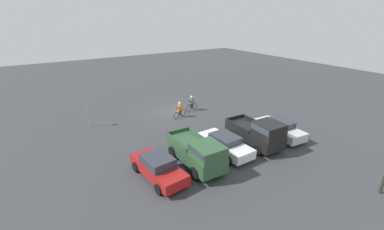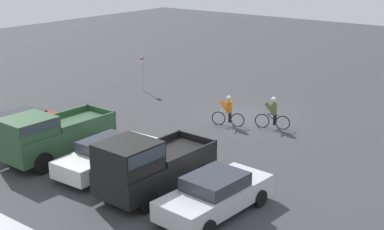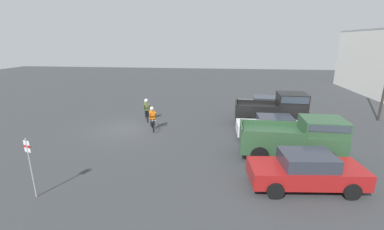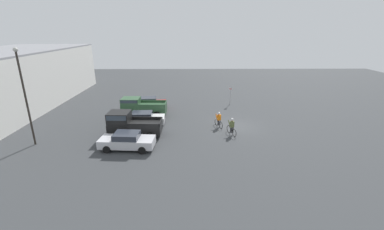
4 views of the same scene
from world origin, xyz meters
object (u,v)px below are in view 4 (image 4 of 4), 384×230
(sedan_1, at_px, (142,119))
(sedan_2, at_px, (148,103))
(cyclist_1, at_px, (232,126))
(pickup_truck_0, at_px, (130,124))
(fire_lane_sign, at_px, (230,94))
(lamppost, at_px, (24,92))
(cyclist_0, at_px, (219,119))
(pickup_truck_1, at_px, (141,107))
(sedan_0, at_px, (127,141))

(sedan_1, xyz_separation_m, sedan_2, (5.60, 0.22, 0.05))
(sedan_1, xyz_separation_m, cyclist_1, (-2.68, -8.92, 0.15))
(pickup_truck_0, bearing_deg, cyclist_1, -89.37)
(sedan_1, xyz_separation_m, fire_lane_sign, (7.57, -10.35, 0.76))
(sedan_1, xyz_separation_m, lamppost, (-4.65, 8.56, 4.02))
(cyclist_0, xyz_separation_m, fire_lane_sign, (8.21, -2.43, 0.66))
(fire_lane_sign, height_order, lamppost, lamppost)
(pickup_truck_0, bearing_deg, cyclist_0, -75.87)
(pickup_truck_1, relative_size, fire_lane_sign, 2.06)
(sedan_0, xyz_separation_m, cyclist_1, (2.92, -9.22, 0.14))
(cyclist_0, bearing_deg, sedan_1, 85.44)
(pickup_truck_1, relative_size, cyclist_0, 3.05)
(fire_lane_sign, distance_m, lamppost, 22.75)
(sedan_0, distance_m, pickup_truck_0, 2.87)
(cyclist_1, relative_size, lamppost, 0.21)
(pickup_truck_0, distance_m, pickup_truck_1, 5.59)
(lamppost, bearing_deg, pickup_truck_0, -76.79)
(pickup_truck_0, xyz_separation_m, pickup_truck_1, (5.59, -0.04, -0.04))
(pickup_truck_0, xyz_separation_m, cyclist_1, (0.10, -9.54, -0.32))
(fire_lane_sign, bearing_deg, pickup_truck_0, 133.35)
(sedan_1, bearing_deg, sedan_2, 2.23)
(pickup_truck_0, height_order, lamppost, lamppost)
(cyclist_0, bearing_deg, sedan_0, 121.14)
(sedan_2, relative_size, cyclist_1, 2.74)
(pickup_truck_0, distance_m, fire_lane_sign, 15.09)
(sedan_1, bearing_deg, cyclist_0, -94.56)
(sedan_0, relative_size, lamppost, 0.56)
(cyclist_1, bearing_deg, pickup_truck_0, 90.63)
(lamppost, bearing_deg, pickup_truck_1, -46.94)
(cyclist_1, bearing_deg, lamppost, 96.42)
(lamppost, bearing_deg, cyclist_0, -76.31)
(lamppost, bearing_deg, sedan_1, -61.50)
(sedan_1, relative_size, cyclist_0, 2.82)
(cyclist_1, xyz_separation_m, lamppost, (-1.97, 17.48, 3.87))
(sedan_0, xyz_separation_m, sedan_1, (5.60, -0.30, -0.01))
(cyclist_0, relative_size, fire_lane_sign, 0.68)
(pickup_truck_0, bearing_deg, sedan_2, -2.76)
(cyclist_1, relative_size, fire_lane_sign, 0.70)
(sedan_0, bearing_deg, sedan_1, -3.08)
(pickup_truck_1, bearing_deg, sedan_2, -7.40)
(sedan_1, height_order, cyclist_0, cyclist_0)
(sedan_1, relative_size, sedan_2, 0.99)
(cyclist_0, bearing_deg, lamppost, 103.69)
(sedan_0, distance_m, cyclist_1, 9.68)
(cyclist_1, height_order, lamppost, lamppost)
(sedan_2, bearing_deg, fire_lane_sign, -79.42)
(sedan_2, distance_m, fire_lane_sign, 10.78)
(sedan_1, height_order, sedan_2, sedan_2)
(pickup_truck_1, distance_m, cyclist_0, 9.18)
(sedan_1, distance_m, lamppost, 10.54)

